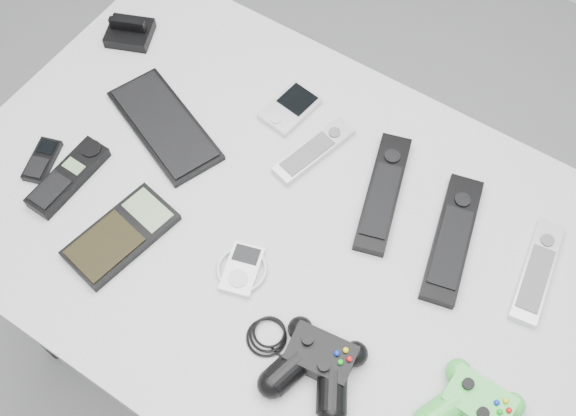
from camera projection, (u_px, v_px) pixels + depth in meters
The scene contains 15 objects.
floor at pixel (262, 347), 1.89m from camera, with size 3.50×3.50×0.00m, color gray.
desk at pixel (288, 245), 1.23m from camera, with size 1.21×0.78×0.81m.
pda_keyboard at pixel (164, 125), 1.26m from camera, with size 0.26×0.11×0.02m, color black.
dock_bracket at pixel (129, 29), 1.36m from camera, with size 0.09×0.08×0.05m, color black.
pda at pixel (290, 108), 1.28m from camera, with size 0.07×0.11×0.02m, color #B5B4BB.
remote_silver_a at pixel (314, 150), 1.23m from camera, with size 0.04×0.17×0.02m, color #B5B4BB.
remote_black_a at pixel (383, 192), 1.19m from camera, with size 0.05×0.24×0.02m, color black.
remote_black_b at pixel (452, 238), 1.14m from camera, with size 0.06×0.24×0.02m, color black.
remote_silver_b at pixel (537, 271), 1.12m from camera, with size 0.04×0.19×0.02m, color silver.
mobile_phone at pixel (42, 160), 1.23m from camera, with size 0.04×0.09×0.02m, color black.
cordless_handset at pixel (68, 177), 1.20m from camera, with size 0.05×0.17×0.03m, color black.
calculator at pixel (121, 235), 1.15m from camera, with size 0.10×0.19×0.02m, color black.
mp3_player at pixel (242, 269), 1.12m from camera, with size 0.08×0.09×0.02m, color silver.
controller_black at pixel (317, 364), 1.03m from camera, with size 0.24×0.15×0.05m, color black, non-canonical shape.
controller_green at pixel (474, 409), 1.00m from camera, with size 0.14×0.15×0.05m, color green, non-canonical shape.
Camera 1 is at (0.38, -0.44, 1.85)m, focal length 42.00 mm.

